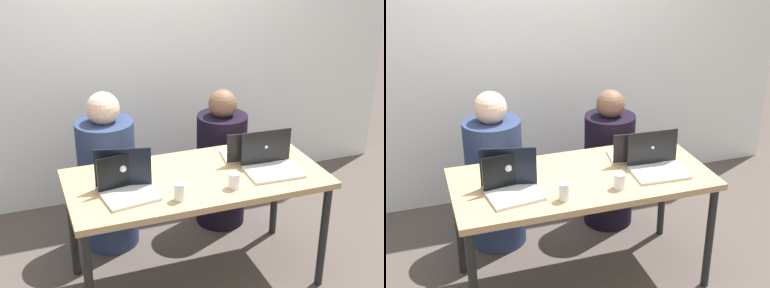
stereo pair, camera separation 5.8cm
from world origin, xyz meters
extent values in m
plane|color=#49403A|center=(0.00, 0.00, 0.00)|extent=(12.00, 12.00, 0.00)
cube|color=silver|center=(0.00, 1.32, 1.27)|extent=(4.50, 0.10, 2.54)
cube|color=tan|center=(0.00, 0.00, 0.73)|extent=(1.55, 0.74, 0.04)
cylinder|color=black|center=(-0.73, -0.32, 0.36)|extent=(0.05, 0.05, 0.71)
cylinder|color=black|center=(0.73, -0.32, 0.36)|extent=(0.05, 0.05, 0.71)
cylinder|color=black|center=(-0.73, 0.32, 0.36)|extent=(0.05, 0.05, 0.71)
cylinder|color=black|center=(0.73, 0.32, 0.36)|extent=(0.05, 0.05, 0.71)
cylinder|color=navy|center=(-0.43, 0.62, 0.46)|extent=(0.44, 0.44, 0.93)
sphere|color=beige|center=(-0.43, 0.62, 1.02)|extent=(0.22, 0.22, 0.22)
cylinder|color=black|center=(0.43, 0.62, 0.43)|extent=(0.43, 0.43, 0.87)
sphere|color=brown|center=(0.43, 0.62, 0.95)|extent=(0.21, 0.21, 0.21)
cube|color=silver|center=(0.41, 0.16, 0.76)|extent=(0.34, 0.25, 0.02)
cube|color=black|center=(0.39, 0.05, 0.86)|extent=(0.31, 0.06, 0.18)
sphere|color=white|center=(0.39, 0.04, 0.86)|extent=(0.03, 0.03, 0.03)
cube|color=silver|center=(-0.43, -0.13, 0.76)|extent=(0.32, 0.26, 0.02)
cube|color=black|center=(-0.45, -0.02, 0.87)|extent=(0.29, 0.05, 0.20)
sphere|color=white|center=(-0.45, 0.00, 0.87)|extent=(0.04, 0.04, 0.04)
cube|color=silver|center=(0.45, -0.12, 0.76)|extent=(0.34, 0.25, 0.02)
cube|color=black|center=(0.46, 0.00, 0.88)|extent=(0.33, 0.02, 0.21)
sphere|color=white|center=(0.46, 0.01, 0.88)|extent=(0.04, 0.04, 0.04)
cube|color=silver|center=(-0.41, 0.12, 0.76)|extent=(0.37, 0.32, 0.02)
cube|color=black|center=(-0.44, 0.00, 0.88)|extent=(0.31, 0.09, 0.23)
sphere|color=white|center=(-0.44, -0.02, 0.88)|extent=(0.04, 0.04, 0.04)
cylinder|color=silver|center=(0.15, -0.21, 0.80)|extent=(0.07, 0.07, 0.09)
cylinder|color=silver|center=(0.15, -0.21, 0.78)|extent=(0.06, 0.06, 0.05)
cylinder|color=white|center=(-0.18, -0.24, 0.80)|extent=(0.06, 0.06, 0.10)
cylinder|color=silver|center=(-0.18, -0.24, 0.78)|extent=(0.05, 0.05, 0.06)
camera|label=1|loc=(-0.98, -2.68, 2.22)|focal=50.00mm
camera|label=2|loc=(-0.93, -2.70, 2.22)|focal=50.00mm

